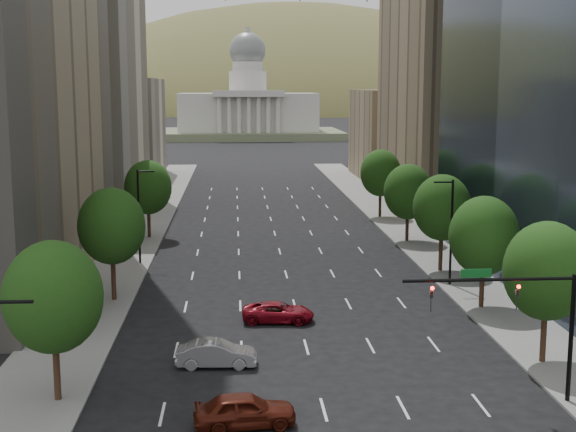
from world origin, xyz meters
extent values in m
cube|color=slate|center=(-15.50, 60.00, 0.07)|extent=(6.00, 200.00, 0.15)
cube|color=slate|center=(15.50, 60.00, 0.07)|extent=(6.00, 200.00, 0.15)
cube|color=beige|center=(-25.00, 103.00, 17.50)|extent=(14.00, 30.00, 35.00)
cube|color=beige|center=(-25.00, 136.00, 9.00)|extent=(14.00, 26.00, 18.00)
cube|color=#8C7759|center=(25.00, 100.00, 15.00)|extent=(14.00, 30.00, 30.00)
cube|color=#8C7759|center=(25.00, 133.00, 8.00)|extent=(14.00, 26.00, 16.00)
cylinder|color=#382316|center=(14.00, 36.00, 2.00)|extent=(0.36, 0.36, 4.00)
ellipsoid|color=#11340E|center=(14.00, 36.00, 5.76)|extent=(5.20, 5.20, 5.98)
cylinder|color=#382316|center=(14.00, 48.00, 1.95)|extent=(0.36, 0.36, 3.90)
ellipsoid|color=#11340E|center=(14.00, 48.00, 5.62)|extent=(5.20, 5.20, 5.98)
cylinder|color=#382316|center=(14.00, 60.00, 2.05)|extent=(0.36, 0.36, 4.10)
ellipsoid|color=#11340E|center=(14.00, 60.00, 5.90)|extent=(5.20, 5.20, 5.98)
cylinder|color=#382316|center=(14.00, 74.00, 1.90)|extent=(0.36, 0.36, 3.80)
ellipsoid|color=#11340E|center=(14.00, 74.00, 5.47)|extent=(5.20, 5.20, 5.98)
cylinder|color=#382316|center=(14.00, 90.00, 2.00)|extent=(0.36, 0.36, 4.00)
ellipsoid|color=#11340E|center=(14.00, 90.00, 5.76)|extent=(5.20, 5.20, 5.98)
cylinder|color=#382316|center=(-14.00, 32.00, 2.00)|extent=(0.36, 0.36, 4.00)
ellipsoid|color=#11340E|center=(-14.00, 32.00, 5.76)|extent=(5.20, 5.20, 5.98)
cylinder|color=#382316|center=(-14.00, 52.00, 2.08)|extent=(0.36, 0.36, 4.15)
ellipsoid|color=#11340E|center=(-14.00, 52.00, 5.98)|extent=(5.20, 5.20, 5.98)
cylinder|color=#382316|center=(-14.00, 78.00, 1.98)|extent=(0.36, 0.36, 3.95)
ellipsoid|color=#11340E|center=(-14.00, 78.00, 5.69)|extent=(5.20, 5.20, 5.98)
cylinder|color=black|center=(13.50, 55.00, 4.50)|extent=(0.20, 0.20, 9.00)
cylinder|color=black|center=(12.70, 55.00, 8.80)|extent=(1.60, 0.14, 0.14)
cylinder|color=black|center=(-12.70, 20.00, 8.80)|extent=(1.60, 0.14, 0.14)
cylinder|color=black|center=(-13.50, 65.00, 4.50)|extent=(0.20, 0.20, 9.00)
cylinder|color=black|center=(-12.70, 65.00, 8.80)|extent=(1.60, 0.14, 0.14)
cylinder|color=black|center=(13.00, 30.00, 3.50)|extent=(0.24, 0.24, 7.00)
cylinder|color=black|center=(8.50, 30.00, 6.80)|extent=(9.00, 0.18, 0.18)
imported|color=black|center=(10.00, 30.00, 6.25)|extent=(0.18, 0.22, 1.10)
imported|color=black|center=(5.50, 30.00, 6.25)|extent=(0.18, 0.22, 1.10)
sphere|color=#FF0C07|center=(10.00, 29.82, 6.45)|extent=(0.20, 0.20, 0.20)
sphere|color=#FF0C07|center=(5.50, 29.82, 6.45)|extent=(0.20, 0.20, 0.20)
cube|color=#0C591E|center=(7.80, 30.00, 7.15)|extent=(1.60, 0.06, 0.45)
cube|color=#596647|center=(0.00, 250.00, 1.25)|extent=(60.00, 40.00, 2.50)
cube|color=silver|center=(0.00, 250.00, 8.50)|extent=(44.00, 26.00, 12.00)
cube|color=silver|center=(0.00, 236.00, 14.50)|extent=(22.00, 4.00, 2.00)
cylinder|color=silver|center=(0.00, 250.00, 18.00)|extent=(12.00, 12.00, 7.00)
cylinder|color=silver|center=(0.00, 250.00, 23.00)|extent=(9.60, 9.60, 3.00)
sphere|color=slate|center=(0.00, 250.00, 28.10)|extent=(11.60, 11.60, 11.60)
cylinder|color=silver|center=(0.00, 250.00, 33.95)|extent=(1.80, 1.80, 2.50)
ellipsoid|color=olive|center=(-140.00, 560.00, -33.25)|extent=(380.00, 342.00, 190.00)
ellipsoid|color=olive|center=(40.00, 600.00, -42.00)|extent=(440.00, 396.00, 240.00)
ellipsoid|color=olive|center=(210.00, 640.00, -35.00)|extent=(360.00, 324.00, 200.00)
imported|color=#4D170C|center=(-4.11, 28.23, 0.86)|extent=(5.21, 2.51, 1.72)
imported|color=#949398|center=(-5.69, 36.82, 0.79)|extent=(4.88, 1.87, 1.59)
imported|color=maroon|center=(-1.50, 45.66, 0.71)|extent=(5.29, 2.79, 1.42)
camera|label=1|loc=(-4.47, -8.57, 16.58)|focal=49.21mm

